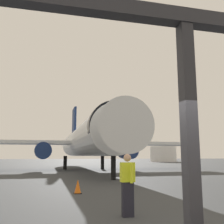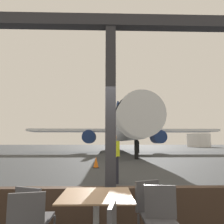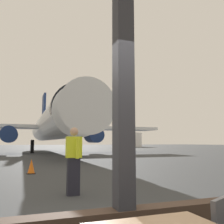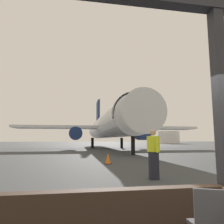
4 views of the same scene
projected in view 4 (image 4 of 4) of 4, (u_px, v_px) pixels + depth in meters
name	position (u px, v px, depth m)	size (l,w,h in m)	color
ground_plane	(88.00, 147.00, 42.52)	(220.00, 220.00, 0.00)	#383A3D
window_frame	(223.00, 137.00, 3.62)	(8.03, 0.24, 3.99)	#38281E
cafe_chair_window_left	(213.00, 221.00, 2.23)	(0.50, 0.50, 0.86)	#4C4C51
airplane	(109.00, 126.00, 33.13)	(28.35, 36.13, 10.46)	silver
ground_crew_worker	(154.00, 153.00, 7.41)	(0.40, 0.56, 1.74)	black
traffic_cone	(108.00, 159.00, 12.06)	(0.36, 0.36, 0.63)	orange
fuel_storage_tank	(169.00, 137.00, 77.61)	(7.66, 7.66, 4.41)	white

